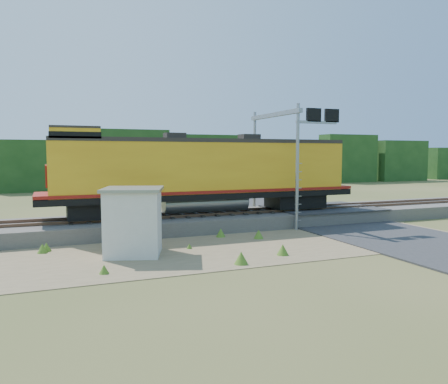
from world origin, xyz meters
name	(u,v)px	position (x,y,z in m)	size (l,w,h in m)	color
ground	(273,245)	(0.00, 0.00, 0.00)	(140.00, 140.00, 0.00)	#475123
ballast	(226,220)	(0.00, 6.00, 0.40)	(70.00, 5.00, 0.80)	slate
rails	(226,212)	(0.00, 6.00, 0.88)	(70.00, 1.54, 0.16)	brown
dirt_shoulder	(231,246)	(-2.00, 0.50, 0.01)	(26.00, 8.00, 0.03)	#8C7754
road	(377,232)	(7.00, 0.74, 0.09)	(7.00, 66.00, 0.86)	#38383A
tree_line_north	(132,164)	(0.00, 38.00, 3.07)	(130.00, 3.00, 6.50)	#1A3D16
weed_clumps	(204,251)	(-3.50, 0.10, 0.00)	(15.00, 6.20, 0.56)	#4C7621
locomotive	(201,172)	(-1.57, 6.00, 3.37)	(18.90, 2.88, 4.88)	black
shed	(133,221)	(-6.60, 0.51, 1.50)	(3.15, 3.15, 2.96)	silver
signal_gantry	(285,137)	(3.66, 5.33, 5.45)	(2.89, 6.20, 7.29)	gray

